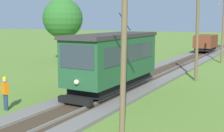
% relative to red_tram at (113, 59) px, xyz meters
% --- Properties ---
extents(red_tram, '(2.60, 8.54, 4.79)m').
position_rel_red_tram_xyz_m(red_tram, '(0.00, 0.00, 0.00)').
color(red_tram, '#235633').
rests_on(red_tram, rail_right).
extents(freight_car, '(2.40, 5.20, 2.31)m').
position_rel_red_tram_xyz_m(freight_car, '(-0.00, 27.47, -0.64)').
color(freight_car, brown).
rests_on(freight_car, rail_right).
extents(utility_pole_near_tram, '(1.40, 0.53, 7.87)m').
position_rel_red_tram_xyz_m(utility_pole_near_tram, '(3.64, -5.86, 1.84)').
color(utility_pole_near_tram, brown).
rests_on(utility_pole_near_tram, ground).
extents(utility_pole_mid, '(1.40, 0.57, 7.22)m').
position_rel_red_tram_xyz_m(utility_pole_mid, '(3.64, 6.55, 1.51)').
color(utility_pole_mid, brown).
rests_on(utility_pole_mid, ground).
extents(utility_pole_far, '(1.40, 0.36, 7.17)m').
position_rel_red_tram_xyz_m(utility_pole_far, '(3.64, 18.42, 1.49)').
color(utility_pole_far, brown).
rests_on(utility_pole_far, ground).
extents(track_worker, '(0.43, 0.33, 1.78)m').
position_rel_red_tram_xyz_m(track_worker, '(-3.14, -5.95, -1.21)').
color(track_worker, navy).
rests_on(track_worker, ground).
extents(tree_right_near, '(4.51, 4.51, 7.14)m').
position_rel_red_tram_xyz_m(tree_right_near, '(-12.52, 11.16, 2.68)').
color(tree_right_near, '#4C3823').
rests_on(tree_right_near, ground).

